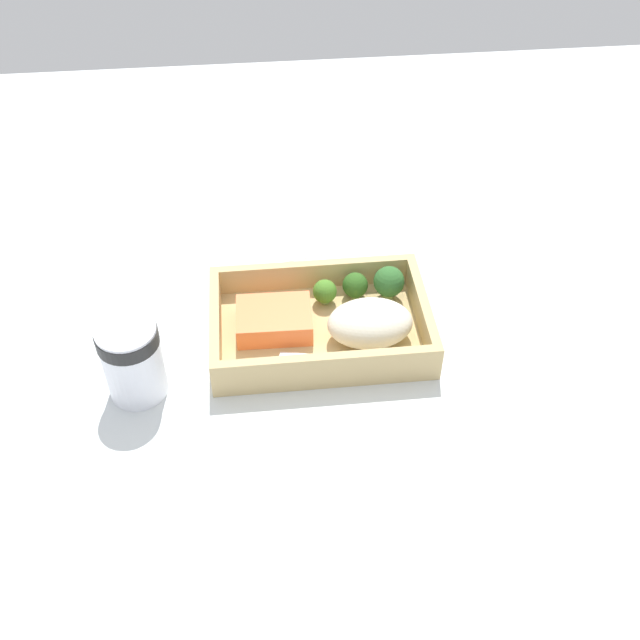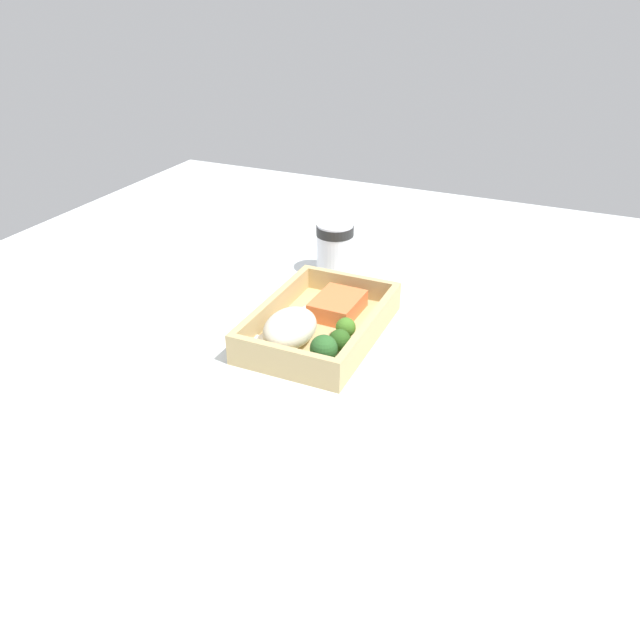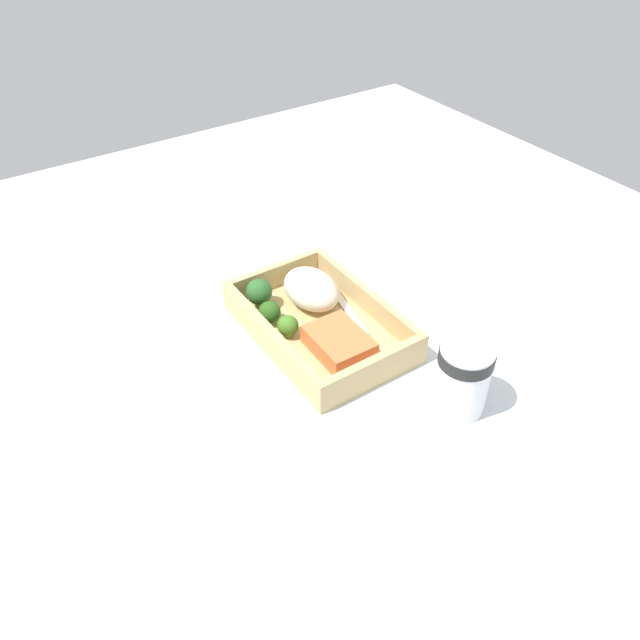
% 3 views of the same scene
% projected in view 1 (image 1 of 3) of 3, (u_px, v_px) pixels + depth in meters
% --- Properties ---
extents(ground_plane, '(1.60, 1.60, 0.02)m').
position_uv_depth(ground_plane, '(320.00, 341.00, 0.97)').
color(ground_plane, silver).
extents(takeout_tray, '(0.27, 0.18, 0.01)m').
position_uv_depth(takeout_tray, '(320.00, 332.00, 0.96)').
color(takeout_tray, tan).
rests_on(takeout_tray, ground_plane).
extents(tray_rim, '(0.27, 0.18, 0.04)m').
position_uv_depth(tray_rim, '(320.00, 318.00, 0.94)').
color(tray_rim, tan).
rests_on(tray_rim, takeout_tray).
extents(salmon_fillet, '(0.10, 0.07, 0.03)m').
position_uv_depth(salmon_fillet, '(274.00, 320.00, 0.94)').
color(salmon_fillet, orange).
rests_on(salmon_fillet, takeout_tray).
extents(mashed_potatoes, '(0.11, 0.08, 0.05)m').
position_uv_depth(mashed_potatoes, '(370.00, 323.00, 0.92)').
color(mashed_potatoes, beige).
rests_on(mashed_potatoes, takeout_tray).
extents(broccoli_floret_1, '(0.03, 0.03, 0.03)m').
position_uv_depth(broccoli_floret_1, '(325.00, 292.00, 0.98)').
color(broccoli_floret_1, '#85A35D').
rests_on(broccoli_floret_1, takeout_tray).
extents(broccoli_floret_2, '(0.04, 0.04, 0.05)m').
position_uv_depth(broccoli_floret_2, '(389.00, 282.00, 0.98)').
color(broccoli_floret_2, '#7A9952').
rests_on(broccoli_floret_2, takeout_tray).
extents(broccoli_floret_3, '(0.03, 0.03, 0.04)m').
position_uv_depth(broccoli_floret_3, '(355.00, 285.00, 0.98)').
color(broccoli_floret_3, '#81A458').
rests_on(broccoli_floret_3, takeout_tray).
extents(fork, '(0.16, 0.05, 0.00)m').
position_uv_depth(fork, '(353.00, 361.00, 0.91)').
color(fork, white).
rests_on(fork, takeout_tray).
extents(paper_cup, '(0.07, 0.07, 0.10)m').
position_uv_depth(paper_cup, '(132.00, 357.00, 0.86)').
color(paper_cup, white).
rests_on(paper_cup, ground_plane).
extents(receipt_slip, '(0.10, 0.15, 0.00)m').
position_uv_depth(receipt_slip, '(286.00, 230.00, 1.12)').
color(receipt_slip, white).
rests_on(receipt_slip, ground_plane).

